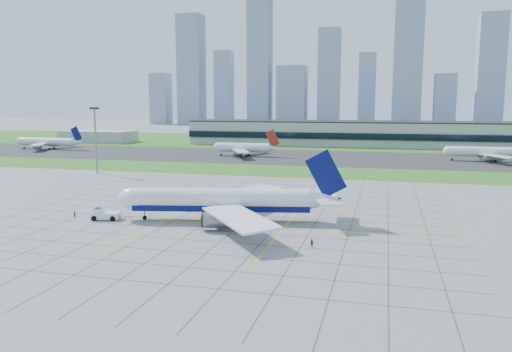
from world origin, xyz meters
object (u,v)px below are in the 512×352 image
Objects in this scene: distant_jet_1 at (245,148)px; distant_jet_2 at (489,152)px; crew_far at (312,243)px; airliner at (223,201)px; light_mast at (95,132)px; pushback_tug at (104,215)px; crew_near at (75,214)px; distant_jet_0 at (48,142)px.

distant_jet_2 is (118.10, 6.13, 0.00)m from distant_jet_1.
distant_jet_2 reaches higher than crew_far.
distant_jet_1 is at bearing 145.67° from crew_far.
light_mast is at bearing 127.23° from airliner.
light_mast is 0.60× the size of distant_jet_1.
pushback_tug is (-27.29, -6.01, -3.38)m from airliner.
airliner is 5.40× the size of pushback_tug.
light_mast is at bearing 60.54° from crew_near.
distant_jet_0 is (-183.21, 165.88, 3.69)m from crew_far.
distant_jet_0 and distant_jet_1 have the same top height.
crew_far is 173.73m from distant_jet_2.
light_mast is at bearing -116.33° from distant_jet_1.
crew_far reaches higher than crew_near.
distant_jet_1 is at bearing 63.67° from light_mast.
crew_far is 0.04× the size of distant_jet_1.
crew_near is (-35.10, -6.07, -3.80)m from airliner.
airliner reaches higher than crew_far.
crew_near is 59.05m from crew_far.
crew_near is (-7.81, -0.07, -0.42)m from pushback_tug.
light_mast is 80.85m from crew_near.
pushback_tug is at bearing -56.74° from light_mast.
distant_jet_0 reaches higher than crew_near.
crew_far is (50.32, -10.47, -0.40)m from pushback_tug.
airliner reaches higher than pushback_tug.
crew_near is 199.59m from distant_jet_0.
light_mast is 2.62× the size of pushback_tug.
airliner is 219.05m from distant_jet_0.
distant_jet_2 is at bearing 42.44° from pushback_tug.
light_mast reaches higher than distant_jet_2.
crew_far is at bearing -39.85° from light_mast.
airliner reaches higher than crew_near.
light_mast is 16.46× the size of crew_near.
distant_jet_0 is 1.00× the size of distant_jet_1.
crew_far is (96.02, -80.14, -15.39)m from light_mast.
distant_jet_2 is (83.08, 146.51, -0.09)m from airliner.
airliner is at bearing 179.78° from crew_far.
distant_jet_1 reaches higher than crew_far.
crew_near is at bearing 168.82° from pushback_tug.
crew_far is at bearing -69.69° from distant_jet_1.
pushback_tug is at bearing -125.89° from distant_jet_2.
light_mast is 177.08m from distant_jet_2.
airliner is at bearing 0.74° from pushback_tug.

